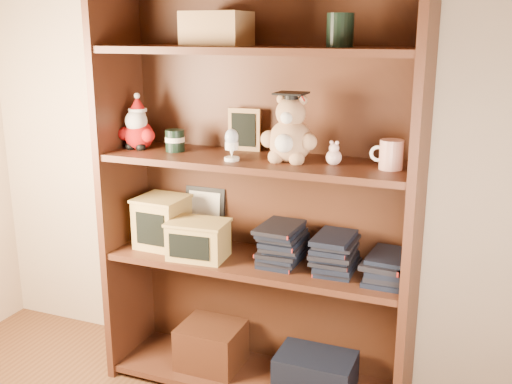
% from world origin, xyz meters
% --- Properties ---
extents(bookcase, '(1.20, 0.35, 1.60)m').
position_xyz_m(bookcase, '(-0.11, 1.36, 0.78)').
color(bookcase, '#472314').
rests_on(bookcase, ground).
extents(shelf_lower, '(1.14, 0.33, 0.02)m').
position_xyz_m(shelf_lower, '(-0.11, 1.30, 0.54)').
color(shelf_lower, '#472314').
rests_on(shelf_lower, ground).
extents(shelf_upper, '(1.14, 0.33, 0.02)m').
position_xyz_m(shelf_upper, '(-0.11, 1.30, 0.94)').
color(shelf_upper, '#472314').
rests_on(shelf_upper, ground).
extents(santa_plush, '(0.16, 0.12, 0.23)m').
position_xyz_m(santa_plush, '(-0.61, 1.30, 1.03)').
color(santa_plush, '#A50F0F').
rests_on(santa_plush, shelf_upper).
extents(teachers_tin, '(0.08, 0.08, 0.08)m').
position_xyz_m(teachers_tin, '(-0.45, 1.30, 0.99)').
color(teachers_tin, black).
rests_on(teachers_tin, shelf_upper).
extents(chalkboard_plaque, '(0.13, 0.07, 0.17)m').
position_xyz_m(chalkboard_plaque, '(-0.21, 1.42, 1.03)').
color(chalkboard_plaque, '#9E7547').
rests_on(chalkboard_plaque, shelf_upper).
extents(egg_cup, '(0.05, 0.05, 0.12)m').
position_xyz_m(egg_cup, '(-0.18, 1.23, 1.01)').
color(egg_cup, white).
rests_on(egg_cup, shelf_upper).
extents(grad_teddy_bear, '(0.21, 0.18, 0.25)m').
position_xyz_m(grad_teddy_bear, '(0.02, 1.30, 1.05)').
color(grad_teddy_bear, tan).
rests_on(grad_teddy_bear, shelf_upper).
extents(pink_figurine, '(0.06, 0.06, 0.09)m').
position_xyz_m(pink_figurine, '(0.18, 1.30, 0.98)').
color(pink_figurine, beige).
rests_on(pink_figurine, shelf_upper).
extents(teacher_mug, '(0.11, 0.08, 0.10)m').
position_xyz_m(teacher_mug, '(0.38, 1.30, 1.00)').
color(teacher_mug, silver).
rests_on(teacher_mug, shelf_upper).
extents(certificate_frame, '(0.18, 0.05, 0.22)m').
position_xyz_m(certificate_frame, '(-0.40, 1.44, 0.66)').
color(certificate_frame, black).
rests_on(certificate_frame, shelf_lower).
extents(treats_box, '(0.20, 0.20, 0.21)m').
position_xyz_m(treats_box, '(-0.52, 1.30, 0.65)').
color(treats_box, '#B19048').
rests_on(treats_box, shelf_lower).
extents(pencils_box, '(0.24, 0.18, 0.15)m').
position_xyz_m(pencils_box, '(-0.33, 1.24, 0.63)').
color(pencils_box, '#B19048').
rests_on(pencils_box, shelf_lower).
extents(book_stack_left, '(0.14, 0.20, 0.16)m').
position_xyz_m(book_stack_left, '(-0.00, 1.30, 0.63)').
color(book_stack_left, black).
rests_on(book_stack_left, shelf_lower).
extents(book_stack_mid, '(0.14, 0.20, 0.14)m').
position_xyz_m(book_stack_mid, '(0.20, 1.30, 0.62)').
color(book_stack_mid, black).
rests_on(book_stack_mid, shelf_lower).
extents(book_stack_right, '(0.14, 0.20, 0.08)m').
position_xyz_m(book_stack_right, '(0.39, 1.30, 0.59)').
color(book_stack_right, black).
rests_on(book_stack_right, shelf_lower).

